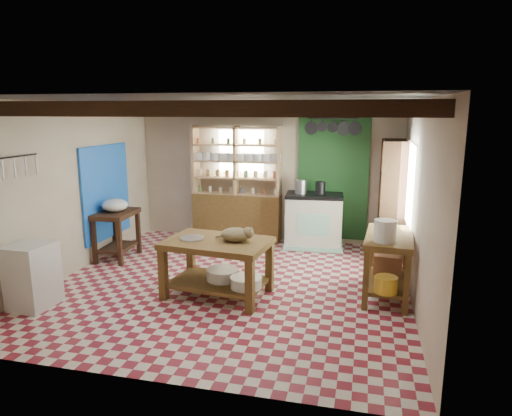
% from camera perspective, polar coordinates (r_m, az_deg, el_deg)
% --- Properties ---
extents(floor, '(5.00, 5.00, 0.02)m').
position_cam_1_polar(floor, '(6.72, -3.25, -9.55)').
color(floor, maroon).
rests_on(floor, ground).
extents(ceiling, '(5.00, 5.00, 0.02)m').
position_cam_1_polar(ceiling, '(6.25, -3.54, 13.31)').
color(ceiling, '#414146').
rests_on(ceiling, wall_back).
extents(wall_back, '(5.00, 0.04, 2.60)m').
position_cam_1_polar(wall_back, '(8.74, 1.37, 4.42)').
color(wall_back, '#BCAB97').
rests_on(wall_back, floor).
extents(wall_front, '(5.00, 0.04, 2.60)m').
position_cam_1_polar(wall_front, '(4.09, -13.63, -4.79)').
color(wall_front, '#BCAB97').
rests_on(wall_front, floor).
extents(wall_left, '(0.04, 5.00, 2.60)m').
position_cam_1_polar(wall_left, '(7.46, -22.10, 2.22)').
color(wall_left, '#BCAB97').
rests_on(wall_left, floor).
extents(wall_right, '(0.04, 5.00, 2.60)m').
position_cam_1_polar(wall_right, '(6.12, 19.62, 0.42)').
color(wall_right, '#BCAB97').
rests_on(wall_right, floor).
extents(ceiling_beams, '(5.00, 3.80, 0.15)m').
position_cam_1_polar(ceiling_beams, '(6.24, -3.53, 12.21)').
color(ceiling_beams, '#372013').
rests_on(ceiling_beams, ceiling).
extents(blue_wall_patch, '(0.04, 1.40, 1.60)m').
position_cam_1_polar(blue_wall_patch, '(8.22, -18.21, 1.91)').
color(blue_wall_patch, blue).
rests_on(blue_wall_patch, wall_left).
extents(green_wall_patch, '(1.30, 0.04, 2.30)m').
position_cam_1_polar(green_wall_patch, '(8.55, 9.57, 3.74)').
color(green_wall_patch, '#1C461F').
rests_on(green_wall_patch, wall_back).
extents(window_back, '(0.90, 0.02, 0.80)m').
position_cam_1_polar(window_back, '(8.80, -1.85, 7.09)').
color(window_back, white).
rests_on(window_back, wall_back).
extents(window_right, '(0.02, 1.30, 1.20)m').
position_cam_1_polar(window_right, '(7.08, 18.71, 2.80)').
color(window_right, white).
rests_on(window_right, wall_right).
extents(utensil_rail, '(0.06, 0.90, 0.28)m').
position_cam_1_polar(utensil_rail, '(6.43, -28.17, 4.56)').
color(utensil_rail, black).
rests_on(utensil_rail, wall_left).
extents(pot_rack, '(0.86, 0.12, 0.36)m').
position_cam_1_polar(pot_rack, '(8.05, 9.58, 9.89)').
color(pot_rack, black).
rests_on(pot_rack, ceiling).
extents(shelving_unit, '(1.70, 0.34, 2.20)m').
position_cam_1_polar(shelving_unit, '(8.72, -2.44, 3.07)').
color(shelving_unit, tan).
rests_on(shelving_unit, floor).
extents(tall_rack, '(0.40, 0.86, 2.00)m').
position_cam_1_polar(tall_rack, '(7.92, 16.60, 0.92)').
color(tall_rack, '#372013').
rests_on(tall_rack, floor).
extents(work_table, '(1.46, 1.06, 0.77)m').
position_cam_1_polar(work_table, '(6.22, -4.83, -7.46)').
color(work_table, brown).
rests_on(work_table, floor).
extents(stove, '(1.07, 0.76, 1.00)m').
position_cam_1_polar(stove, '(8.40, 7.24, -1.55)').
color(stove, beige).
rests_on(stove, floor).
extents(prep_table, '(0.60, 0.83, 0.81)m').
position_cam_1_polar(prep_table, '(8.06, -16.99, -3.25)').
color(prep_table, '#372013').
rests_on(prep_table, floor).
extents(white_cabinet, '(0.48, 0.57, 0.83)m').
position_cam_1_polar(white_cabinet, '(6.50, -26.13, -7.57)').
color(white_cabinet, silver).
rests_on(white_cabinet, floor).
extents(right_counter, '(0.68, 1.23, 0.86)m').
position_cam_1_polar(right_counter, '(6.40, 16.12, -6.95)').
color(right_counter, brown).
rests_on(right_counter, floor).
extents(cat, '(0.42, 0.33, 0.18)m').
position_cam_1_polar(cat, '(6.03, -2.54, -3.33)').
color(cat, olive).
rests_on(cat, work_table).
extents(steel_tray, '(0.37, 0.37, 0.02)m').
position_cam_1_polar(steel_tray, '(6.21, -8.02, -3.75)').
color(steel_tray, '#B2B1B9').
rests_on(steel_tray, work_table).
extents(basin_large, '(0.48, 0.48, 0.15)m').
position_cam_1_polar(basin_large, '(6.28, -4.20, -8.29)').
color(basin_large, silver).
rests_on(basin_large, work_table).
extents(basin_small, '(0.45, 0.45, 0.14)m').
position_cam_1_polar(basin_small, '(6.01, -1.26, -9.27)').
color(basin_small, silver).
rests_on(basin_small, work_table).
extents(kettle_left, '(0.23, 0.23, 0.25)m').
position_cam_1_polar(kettle_left, '(8.29, 5.62, 2.69)').
color(kettle_left, '#B2B1B9').
rests_on(kettle_left, stove).
extents(kettle_right, '(0.19, 0.19, 0.22)m').
position_cam_1_polar(kettle_right, '(8.28, 8.04, 2.52)').
color(kettle_right, black).
rests_on(kettle_right, stove).
extents(enamel_bowl, '(0.45, 0.45, 0.21)m').
position_cam_1_polar(enamel_bowl, '(7.94, -17.22, 0.34)').
color(enamel_bowl, silver).
rests_on(enamel_bowl, prep_table).
extents(white_bucket, '(0.30, 0.30, 0.28)m').
position_cam_1_polar(white_bucket, '(5.91, 15.85, -2.78)').
color(white_bucket, silver).
rests_on(white_bucket, right_counter).
extents(wicker_basket, '(0.40, 0.33, 0.27)m').
position_cam_1_polar(wicker_basket, '(6.71, 16.17, -6.68)').
color(wicker_basket, '#905B3A').
rests_on(wicker_basket, right_counter).
extents(yellow_tub, '(0.30, 0.30, 0.21)m').
position_cam_1_polar(yellow_tub, '(6.01, 15.93, -9.18)').
color(yellow_tub, gold).
rests_on(yellow_tub, right_counter).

